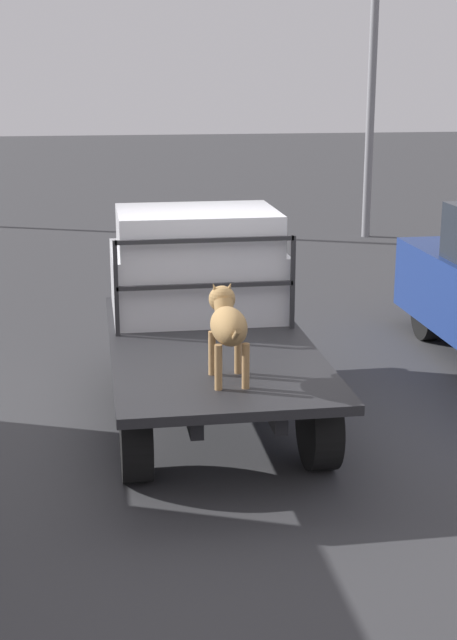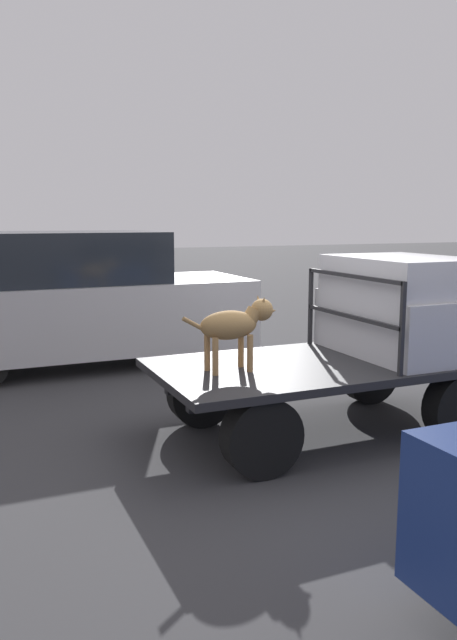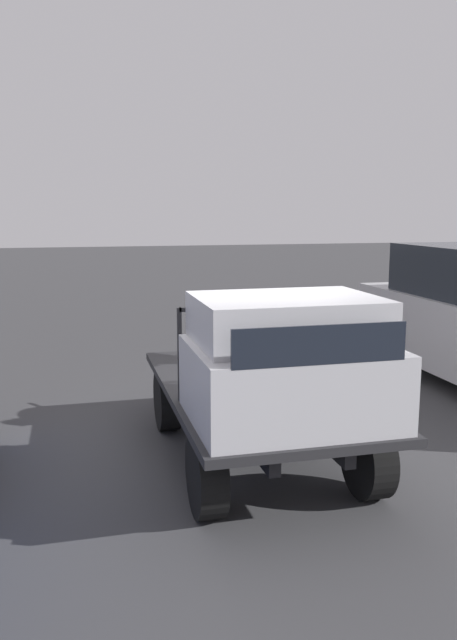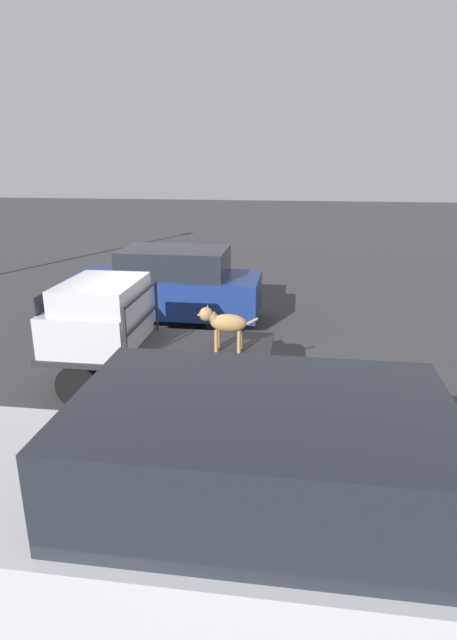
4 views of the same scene
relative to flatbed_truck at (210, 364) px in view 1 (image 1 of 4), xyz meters
name	(u,v)px [view 1 (image 1 of 4)]	position (x,y,z in m)	size (l,w,h in m)	color
ground_plane	(211,422)	(0.00, 0.00, -0.56)	(80.00, 80.00, 0.00)	#38383A
flatbed_truck	(210,364)	(0.00, 0.00, 0.00)	(3.59, 1.82, 0.79)	black
truck_cab	(197,264)	(1.03, 0.00, 0.73)	(1.37, 1.70, 1.06)	#B7B7BC
truck_headboard	(206,271)	(0.30, 0.00, 0.81)	(0.04, 1.70, 0.90)	#232326
dog	(227,323)	(-1.03, 0.00, 0.68)	(0.98, 0.28, 0.73)	#9E7547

